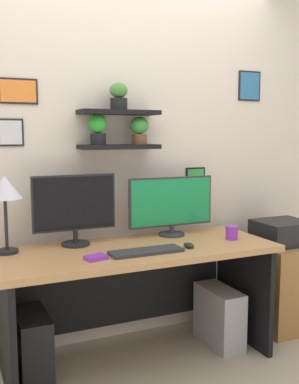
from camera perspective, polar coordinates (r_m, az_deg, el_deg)
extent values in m
plane|color=tan|center=(3.09, -1.40, -20.54)|extent=(8.00, 8.00, 0.00)
cube|color=beige|center=(3.15, -4.60, 5.56)|extent=(4.40, 0.04, 2.70)
cube|color=black|center=(3.03, -3.84, 5.70)|extent=(0.53, 0.20, 0.03)
cube|color=black|center=(3.03, -3.88, 9.97)|extent=(0.53, 0.20, 0.03)
cylinder|color=brown|center=(3.09, -1.29, 6.67)|extent=(0.10, 0.10, 0.07)
ellipsoid|color=green|center=(3.09, -1.30, 8.38)|extent=(0.13, 0.13, 0.12)
cylinder|color=black|center=(3.04, -3.89, 10.98)|extent=(0.11, 0.11, 0.08)
ellipsoid|color=#438436|center=(3.04, -3.90, 12.64)|extent=(0.12, 0.12, 0.10)
cylinder|color=black|center=(2.98, -6.49, 6.64)|extent=(0.10, 0.10, 0.07)
ellipsoid|color=green|center=(2.98, -6.52, 8.57)|extent=(0.11, 0.11, 0.13)
cube|color=black|center=(3.41, 5.76, 1.77)|extent=(0.16, 0.02, 0.16)
cube|color=green|center=(3.40, 5.83, 1.76)|extent=(0.14, 0.00, 0.13)
cube|color=black|center=(2.98, -16.21, 12.09)|extent=(0.24, 0.02, 0.16)
cube|color=orange|center=(2.97, -16.19, 12.11)|extent=(0.22, 0.00, 0.13)
cube|color=black|center=(2.96, -17.09, 7.18)|extent=(0.16, 0.02, 0.17)
cube|color=silver|center=(2.95, -17.06, 7.18)|extent=(0.13, 0.00, 0.15)
cube|color=black|center=(3.67, 12.43, 12.89)|extent=(0.20, 0.02, 0.23)
cube|color=teal|center=(3.66, 12.52, 12.90)|extent=(0.17, 0.00, 0.20)
cube|color=tan|center=(2.83, -1.44, -7.35)|extent=(1.72, 0.68, 0.04)
cube|color=black|center=(2.76, -17.59, -16.33)|extent=(0.04, 0.62, 0.71)
cube|color=black|center=(3.32, 11.72, -12.03)|extent=(0.04, 0.62, 0.71)
cube|color=black|center=(3.19, -3.56, -11.99)|extent=(1.52, 0.02, 0.50)
cylinder|color=black|center=(2.91, -9.28, -6.46)|extent=(0.18, 0.18, 0.02)
cylinder|color=black|center=(2.90, -9.31, -5.43)|extent=(0.03, 0.03, 0.09)
cube|color=black|center=(2.87, -9.44, -1.33)|extent=(0.53, 0.02, 0.35)
cube|color=black|center=(2.85, -9.38, -1.36)|extent=(0.50, 0.00, 0.33)
cylinder|color=#2D2D33|center=(3.14, 2.79, -5.32)|extent=(0.18, 0.18, 0.02)
cylinder|color=#2D2D33|center=(3.14, 2.79, -4.63)|extent=(0.03, 0.03, 0.06)
cube|color=#2D2D33|center=(3.11, 2.73, -1.21)|extent=(0.62, 0.02, 0.34)
cube|color=#198C4C|center=(3.10, 2.84, -1.24)|extent=(0.60, 0.00, 0.31)
cube|color=#2D2D33|center=(2.69, -0.42, -7.48)|extent=(0.44, 0.14, 0.02)
ellipsoid|color=black|center=(2.82, 4.97, -6.69)|extent=(0.06, 0.09, 0.03)
cylinder|color=black|center=(2.81, -17.48, -7.15)|extent=(0.13, 0.13, 0.02)
cylinder|color=black|center=(2.78, -17.61, -3.91)|extent=(0.02, 0.02, 0.30)
cone|color=silver|center=(2.74, -17.79, 0.59)|extent=(0.20, 0.20, 0.13)
cylinder|color=purple|center=(3.07, 10.31, -5.05)|extent=(0.08, 0.08, 0.09)
cube|color=purple|center=(2.57, -6.75, -8.19)|extent=(0.14, 0.11, 0.02)
cube|color=#9E6B38|center=(3.63, 16.16, -11.09)|extent=(0.44, 0.50, 0.64)
cube|color=black|center=(3.52, 16.39, -4.86)|extent=(0.38, 0.34, 0.17)
cube|color=black|center=(2.92, -14.52, -18.22)|extent=(0.18, 0.40, 0.40)
cube|color=#99999E|center=(3.27, 8.72, -15.18)|extent=(0.18, 0.40, 0.40)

